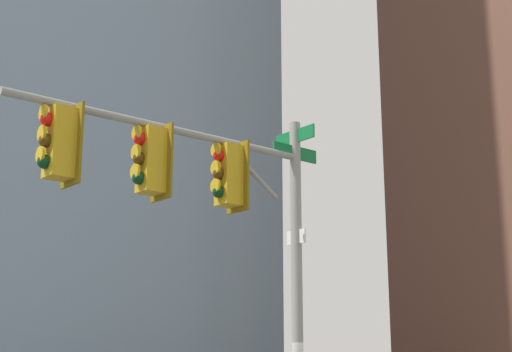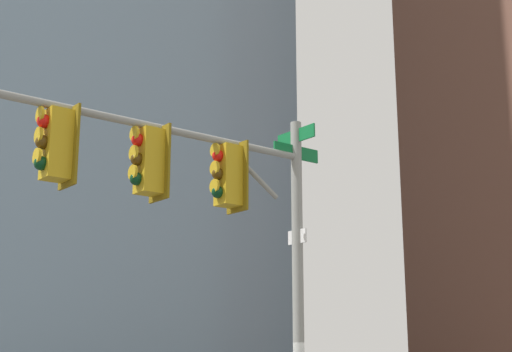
# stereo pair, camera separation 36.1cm
# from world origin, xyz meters

# --- Properties ---
(signal_pole_assembly) EXTENTS (5.77, 1.33, 6.32)m
(signal_pole_assembly) POSITION_xyz_m (2.28, 0.45, 4.65)
(signal_pole_assembly) COLOR gray
(signal_pole_assembly) RESTS_ON ground_plane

